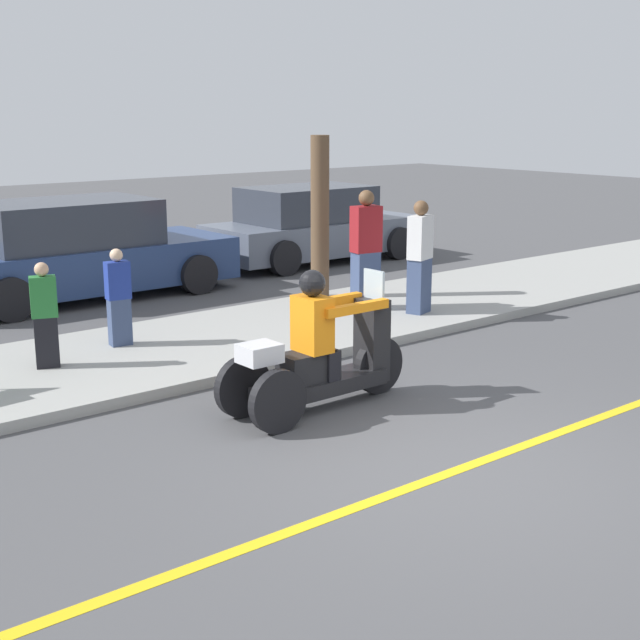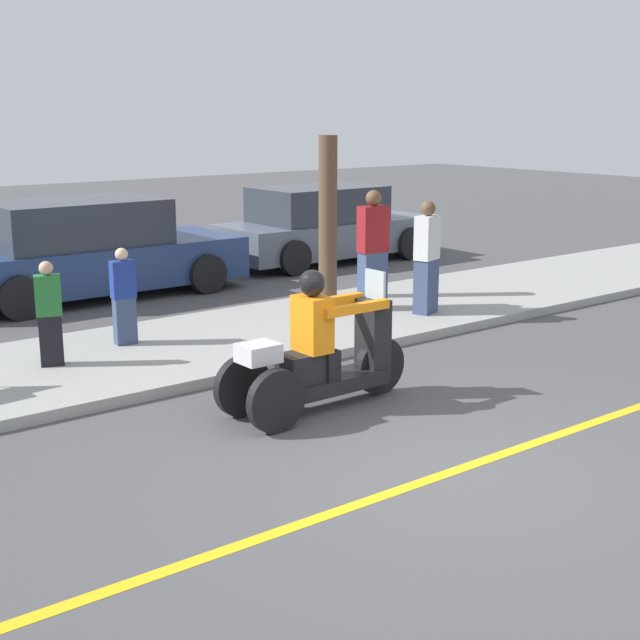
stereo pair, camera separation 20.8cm
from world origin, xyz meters
name	(u,v)px [view 1 (the left image)]	position (x,y,z in m)	size (l,w,h in m)	color
ground_plane	(456,471)	(0.00, 0.00, 0.00)	(60.00, 60.00, 0.00)	#4C4C4F
lane_stripe	(466,467)	(0.13, 0.00, 0.00)	(24.00, 0.12, 0.01)	gold
sidewalk_strip	(174,350)	(0.00, 4.60, 0.06)	(28.00, 2.80, 0.12)	#9E9E99
motorcycle_trike	(319,359)	(0.12, 1.94, 0.52)	(2.13, 0.67, 1.42)	black
spectator_by_tree	(119,299)	(-0.49, 5.04, 0.69)	(0.30, 0.20, 1.19)	#38476B
spectator_mid_group	(366,252)	(3.18, 4.66, 0.94)	(0.44, 0.30, 1.70)	#38476B
spectator_far_back	(45,317)	(-1.55, 4.69, 0.69)	(0.32, 0.25, 1.18)	black
spectator_near_curb	(420,259)	(3.60, 4.00, 0.88)	(0.43, 0.33, 1.58)	#38476B
parked_car_lot_center	(313,226)	(5.58, 8.85, 0.69)	(4.37, 1.94, 1.47)	slate
parked_car_lot_left	(77,252)	(0.57, 8.54, 0.73)	(4.72, 2.12, 1.55)	navy
tree_trunk	(320,218)	(3.20, 5.71, 1.34)	(0.28, 0.28, 2.43)	brown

